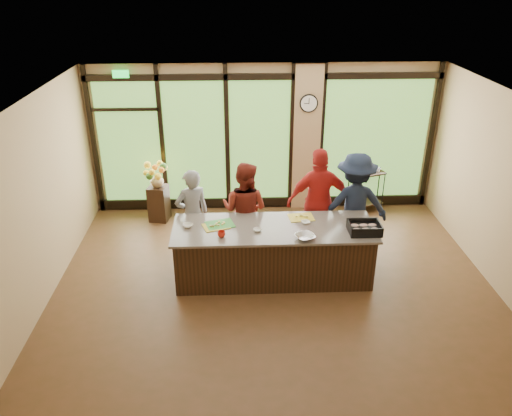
{
  "coord_description": "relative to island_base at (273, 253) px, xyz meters",
  "views": [
    {
      "loc": [
        -0.57,
        -6.64,
        4.64
      ],
      "look_at": [
        -0.28,
        0.4,
        1.22
      ],
      "focal_mm": 35.0,
      "sensor_mm": 36.0,
      "label": 1
    }
  ],
  "objects": [
    {
      "name": "floor",
      "position": [
        0.0,
        -0.3,
        -0.44
      ],
      "size": [
        7.0,
        7.0,
        0.0
      ],
      "primitive_type": "plane",
      "color": "#4C351B",
      "rests_on": "ground"
    },
    {
      "name": "ceiling",
      "position": [
        0.0,
        -0.3,
        2.56
      ],
      "size": [
        7.0,
        7.0,
        0.0
      ],
      "primitive_type": "plane",
      "rotation": [
        3.14,
        0.0,
        0.0
      ],
      "color": "silver",
      "rests_on": "back_wall"
    },
    {
      "name": "back_wall",
      "position": [
        0.0,
        2.7,
        1.06
      ],
      "size": [
        7.0,
        0.0,
        7.0
      ],
      "primitive_type": "plane",
      "rotation": [
        1.57,
        0.0,
        0.0
      ],
      "color": "tan",
      "rests_on": "floor"
    },
    {
      "name": "left_wall",
      "position": [
        -3.5,
        -0.3,
        1.06
      ],
      "size": [
        0.0,
        6.0,
        6.0
      ],
      "primitive_type": "plane",
      "rotation": [
        1.57,
        0.0,
        1.57
      ],
      "color": "tan",
      "rests_on": "floor"
    },
    {
      "name": "right_wall",
      "position": [
        3.5,
        -0.3,
        1.06
      ],
      "size": [
        0.0,
        6.0,
        6.0
      ],
      "primitive_type": "plane",
      "rotation": [
        1.57,
        0.0,
        -1.57
      ],
      "color": "tan",
      "rests_on": "floor"
    },
    {
      "name": "window_wall",
      "position": [
        0.16,
        2.65,
        0.95
      ],
      "size": [
        6.9,
        0.12,
        3.0
      ],
      "color": "tan",
      "rests_on": "floor"
    },
    {
      "name": "island_base",
      "position": [
        0.0,
        0.0,
        0.0
      ],
      "size": [
        3.1,
        1.0,
        0.88
      ],
      "primitive_type": "cube",
      "color": "black",
      "rests_on": "floor"
    },
    {
      "name": "countertop",
      "position": [
        0.0,
        0.0,
        0.46
      ],
      "size": [
        3.2,
        1.1,
        0.04
      ],
      "primitive_type": "cube",
      "color": "gray",
      "rests_on": "island_base"
    },
    {
      "name": "wall_clock",
      "position": [
        0.85,
        2.57,
        1.81
      ],
      "size": [
        0.36,
        0.04,
        0.36
      ],
      "color": "black",
      "rests_on": "window_wall"
    },
    {
      "name": "cook_left",
      "position": [
        -1.34,
        0.71,
        0.38
      ],
      "size": [
        0.7,
        0.6,
        1.64
      ],
      "primitive_type": "imported",
      "rotation": [
        0.0,
        0.0,
        3.56
      ],
      "color": "gray",
      "rests_on": "floor"
    },
    {
      "name": "cook_midleft",
      "position": [
        -0.45,
        0.76,
        0.42
      ],
      "size": [
        1.03,
        0.94,
        1.73
      ],
      "primitive_type": "imported",
      "rotation": [
        0.0,
        0.0,
        2.72
      ],
      "color": "maroon",
      "rests_on": "floor"
    },
    {
      "name": "cook_midright",
      "position": [
        0.85,
        0.84,
        0.52
      ],
      "size": [
        1.15,
        0.54,
        1.92
      ],
      "primitive_type": "imported",
      "rotation": [
        0.0,
        0.0,
        3.21
      ],
      "color": "#AE1F1A",
      "rests_on": "floor"
    },
    {
      "name": "cook_right",
      "position": [
        1.45,
        0.75,
        0.49
      ],
      "size": [
        1.21,
        0.7,
        1.86
      ],
      "primitive_type": "imported",
      "rotation": [
        0.0,
        0.0,
        3.15
      ],
      "color": "#161E31",
      "rests_on": "floor"
    },
    {
      "name": "roasting_pan",
      "position": [
        1.39,
        -0.22,
        0.52
      ],
      "size": [
        0.49,
        0.38,
        0.09
      ],
      "primitive_type": "cube",
      "rotation": [
        0.0,
        0.0,
        0.0
      ],
      "color": "black",
      "rests_on": "countertop"
    },
    {
      "name": "mixing_bowl",
      "position": [
        0.44,
        -0.4,
        0.52
      ],
      "size": [
        0.38,
        0.38,
        0.07
      ],
      "primitive_type": "imported",
      "rotation": [
        0.0,
        0.0,
        0.43
      ],
      "color": "silver",
      "rests_on": "countertop"
    },
    {
      "name": "cutting_board_left",
      "position": [
        -0.85,
        0.12,
        0.49
      ],
      "size": [
        0.51,
        0.44,
        0.01
      ],
      "primitive_type": "cube",
      "rotation": [
        0.0,
        0.0,
        0.29
      ],
      "color": "green",
      "rests_on": "countertop"
    },
    {
      "name": "cutting_board_center",
      "position": [
        -0.91,
        0.06,
        0.49
      ],
      "size": [
        0.48,
        0.41,
        0.01
      ],
      "primitive_type": "cube",
      "rotation": [
        0.0,
        0.0,
        0.32
      ],
      "color": "gold",
      "rests_on": "countertop"
    },
    {
      "name": "cutting_board_right",
      "position": [
        0.47,
        0.31,
        0.49
      ],
      "size": [
        0.43,
        0.34,
        0.01
      ],
      "primitive_type": "cube",
      "rotation": [
        0.0,
        0.0,
        0.11
      ],
      "color": "gold",
      "rests_on": "countertop"
    },
    {
      "name": "prep_bowl_near",
      "position": [
        -1.36,
        0.06,
        0.51
      ],
      "size": [
        0.19,
        0.19,
        0.05
      ],
      "primitive_type": "imported",
      "rotation": [
        0.0,
        0.0,
        -0.18
      ],
      "color": "silver",
      "rests_on": "countertop"
    },
    {
      "name": "prep_bowl_mid",
      "position": [
        -0.27,
        -0.12,
        0.5
      ],
      "size": [
        0.17,
        0.17,
        0.04
      ],
      "primitive_type": "imported",
      "rotation": [
        0.0,
        0.0,
        -0.32
      ],
      "color": "silver",
      "rests_on": "countertop"
    },
    {
      "name": "prep_bowl_far",
      "position": [
        0.52,
        0.12,
        0.5
      ],
      "size": [
        0.17,
        0.17,
        0.03
      ],
      "primitive_type": "imported",
      "rotation": [
        0.0,
        0.0,
        0.26
      ],
      "color": "silver",
      "rests_on": "countertop"
    },
    {
      "name": "red_ramekin",
      "position": [
        -0.82,
        -0.28,
        0.53
      ],
      "size": [
        0.14,
        0.14,
        0.1
      ],
      "primitive_type": "imported",
      "rotation": [
        0.0,
        0.0,
        -0.16
      ],
      "color": "red",
      "rests_on": "countertop"
    },
    {
      "name": "flower_stand",
      "position": [
        -2.14,
        2.16,
        -0.08
      ],
      "size": [
        0.43,
        0.43,
        0.72
      ],
      "primitive_type": "cube",
      "rotation": [
        0.0,
        0.0,
        -0.2
      ],
      "color": "black",
      "rests_on": "floor"
    },
    {
      "name": "flower_vase",
      "position": [
        -2.14,
        2.16,
        0.42
      ],
      "size": [
        0.34,
        0.34,
        0.28
      ],
      "primitive_type": "imported",
      "rotation": [
        0.0,
        0.0,
        0.34
      ],
      "color": "#977B52",
      "rests_on": "flower_stand"
    },
    {
      "name": "bar_cart",
      "position": [
        2.09,
        2.41,
        0.13
      ],
      "size": [
        0.79,
        0.61,
        0.95
      ],
      "rotation": [
        0.0,
        0.0,
        0.35
      ],
      "color": "black",
      "rests_on": "floor"
    }
  ]
}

